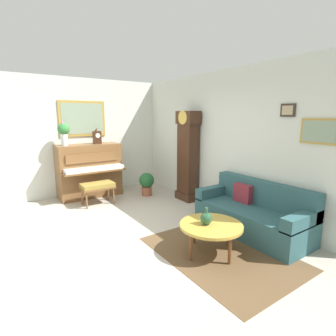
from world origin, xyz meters
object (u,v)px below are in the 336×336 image
at_px(flower_vase, 64,132).
at_px(grandfather_clock, 188,158).
at_px(couch, 253,214).
at_px(coffee_table, 211,226).
at_px(green_jug, 206,218).
at_px(piano, 89,170).
at_px(piano_bench, 98,186).
at_px(potted_plant, 147,183).
at_px(mantel_clock, 97,137).

bearing_deg(flower_vase, grandfather_clock, 56.19).
height_order(couch, flower_vase, flower_vase).
relative_size(grandfather_clock, coffee_table, 2.31).
relative_size(flower_vase, green_jug, 2.42).
distance_m(piano, coffee_table, 3.71).
relative_size(grandfather_clock, flower_vase, 3.50).
bearing_deg(green_jug, flower_vase, -164.89).
xyz_separation_m(piano_bench, flower_vase, (-0.72, -0.45, 1.17)).
bearing_deg(green_jug, piano, -172.80).
height_order(piano, grandfather_clock, grandfather_clock).
bearing_deg(grandfather_clock, couch, -5.28).
distance_m(piano, flower_vase, 1.07).
relative_size(green_jug, potted_plant, 0.43).
distance_m(couch, green_jug, 1.15).
height_order(piano, couch, piano).
xyz_separation_m(piano, potted_plant, (0.74, 1.15, -0.31)).
bearing_deg(flower_vase, piano, 90.27).
relative_size(piano, flower_vase, 2.48).
xyz_separation_m(piano, green_jug, (3.63, 0.46, -0.12)).
distance_m(piano, grandfather_clock, 2.37).
bearing_deg(piano_bench, mantel_clock, 157.70).
distance_m(grandfather_clock, couch, 2.11).
distance_m(piano_bench, coffee_table, 3.00).
bearing_deg(green_jug, piano_bench, -169.74).
xyz_separation_m(green_jug, potted_plant, (-2.89, 0.69, -0.20)).
height_order(flower_vase, potted_plant, flower_vase).
height_order(coffee_table, potted_plant, potted_plant).
distance_m(grandfather_clock, potted_plant, 1.20).
xyz_separation_m(piano_bench, grandfather_clock, (0.82, 1.84, 0.56)).
bearing_deg(coffee_table, potted_plant, 167.85).
relative_size(coffee_table, flower_vase, 1.52).
xyz_separation_m(grandfather_clock, flower_vase, (-1.54, -2.29, 0.61)).
height_order(flower_vase, green_jug, flower_vase).
xyz_separation_m(piano, couch, (3.53, 1.59, -0.32)).
distance_m(piano_bench, flower_vase, 1.44).
bearing_deg(piano_bench, couch, 30.50).
xyz_separation_m(coffee_table, potted_plant, (-2.93, 0.63, -0.08)).
relative_size(coffee_table, green_jug, 3.67).
relative_size(grandfather_clock, green_jug, 8.46).
distance_m(coffee_table, mantel_clock, 3.82).
distance_m(flower_vase, potted_plant, 2.21).
relative_size(piano, coffee_table, 1.64).
height_order(piano_bench, mantel_clock, mantel_clock).
bearing_deg(couch, green_jug, -85.25).
distance_m(flower_vase, green_jug, 3.90).
bearing_deg(coffee_table, grandfather_clock, 149.49).
bearing_deg(couch, coffee_table, -82.95).
xyz_separation_m(mantel_clock, potted_plant, (0.73, 0.92, -1.11)).
xyz_separation_m(coffee_table, flower_vase, (-3.66, -1.04, 1.17)).
bearing_deg(mantel_clock, green_jug, 3.64).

